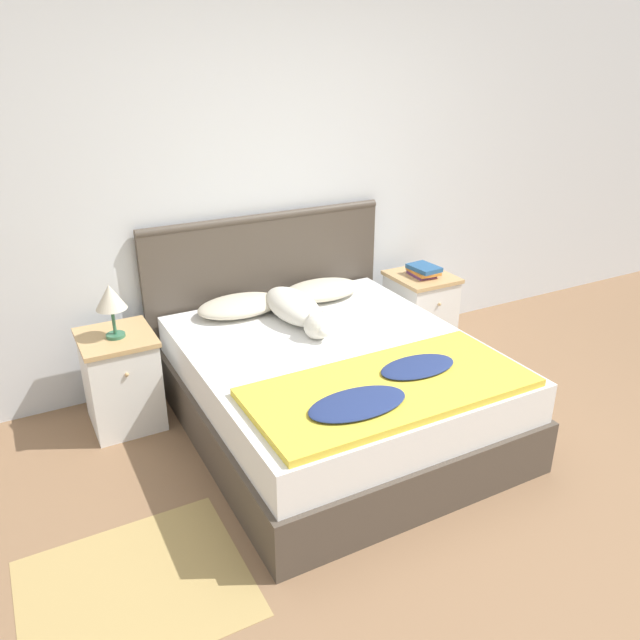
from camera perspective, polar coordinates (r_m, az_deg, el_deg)
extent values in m
plane|color=#896647|center=(3.29, 13.29, -18.02)|extent=(16.00, 16.00, 0.00)
cube|color=silver|center=(4.35, -3.87, 12.02)|extent=(9.00, 0.06, 2.55)
cube|color=#4C4238|center=(3.83, 1.37, -7.75)|extent=(1.66, 1.91, 0.31)
cube|color=white|center=(3.69, 1.41, -4.13)|extent=(1.60, 1.85, 0.23)
cube|color=#4C4238|center=(4.44, -4.81, 2.46)|extent=(1.74, 0.04, 1.10)
cylinder|color=#4C4238|center=(4.28, -5.06, 9.32)|extent=(1.74, 0.06, 0.06)
cube|color=white|center=(4.00, -17.65, -5.40)|extent=(0.40, 0.44, 0.57)
cube|color=tan|center=(3.87, -18.19, -1.54)|extent=(0.43, 0.46, 0.03)
sphere|color=tan|center=(3.73, -17.24, -4.79)|extent=(0.02, 0.02, 0.02)
cube|color=white|center=(4.82, 9.07, 0.58)|extent=(0.40, 0.44, 0.57)
cube|color=tan|center=(4.71, 9.30, 3.91)|extent=(0.43, 0.46, 0.03)
sphere|color=tan|center=(4.60, 10.87, 1.42)|extent=(0.02, 0.02, 0.02)
ellipsoid|color=beige|center=(4.11, -7.32, 1.31)|extent=(0.57, 0.35, 0.11)
ellipsoid|color=beige|center=(4.34, 0.15, 2.77)|extent=(0.57, 0.35, 0.11)
cube|color=yellow|center=(3.21, 6.43, -6.13)|extent=(1.47, 0.68, 0.04)
ellipsoid|color=navy|center=(3.00, 3.46, -7.63)|extent=(0.51, 0.27, 0.04)
ellipsoid|color=navy|center=(3.36, 8.92, -4.23)|extent=(0.44, 0.24, 0.03)
ellipsoid|color=silver|center=(4.00, -2.49, 1.29)|extent=(0.27, 0.60, 0.17)
sphere|color=silver|center=(3.72, -0.23, -0.52)|extent=(0.17, 0.17, 0.17)
ellipsoid|color=silver|center=(3.67, 0.29, -1.10)|extent=(0.08, 0.09, 0.07)
cone|color=silver|center=(3.69, -0.95, 0.30)|extent=(0.05, 0.05, 0.06)
cone|color=silver|center=(3.73, 0.30, 0.56)|extent=(0.05, 0.05, 0.06)
ellipsoid|color=silver|center=(4.24, -3.47, 1.96)|extent=(0.17, 0.26, 0.06)
cube|color=#703D7F|center=(4.69, 9.27, 4.17)|extent=(0.16, 0.20, 0.02)
cube|color=orange|center=(4.68, 9.44, 4.41)|extent=(0.19, 0.24, 0.02)
cube|color=#285689|center=(4.68, 9.50, 4.73)|extent=(0.19, 0.24, 0.03)
cylinder|color=#336B4C|center=(3.84, -18.18, -1.34)|extent=(0.11, 0.11, 0.02)
cylinder|color=#336B4C|center=(3.80, -18.35, -0.11)|extent=(0.02, 0.02, 0.16)
cone|color=beige|center=(3.75, -18.64, 2.02)|extent=(0.18, 0.18, 0.15)
cube|color=tan|center=(3.05, -16.55, -22.41)|extent=(0.95, 0.83, 0.00)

